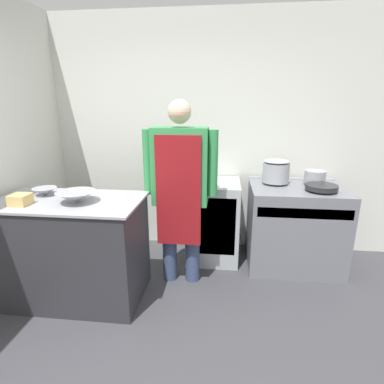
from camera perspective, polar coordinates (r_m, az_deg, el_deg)
wall_back at (r=3.57m, az=0.61°, el=10.53°), size 8.00×0.05×2.70m
prep_counter at (r=2.92m, az=-21.71°, el=-10.10°), size 1.27×0.71×0.93m
stove at (r=3.43m, az=18.87°, el=-6.27°), size 0.96×0.72×0.90m
fridge_unit at (r=3.42m, az=4.05°, el=-5.39°), size 0.57×0.61×0.89m
person_cook at (r=2.78m, az=-2.28°, el=1.74°), size 0.69×0.24×1.75m
mixing_bowl at (r=2.64m, az=-21.18°, el=-0.91°), size 0.32×0.32×0.09m
small_bowl at (r=2.98m, az=-26.23°, el=0.08°), size 0.21×0.21×0.07m
plastic_tub at (r=2.77m, az=-29.89°, el=-1.28°), size 0.14×0.14×0.09m
stock_pot at (r=3.34m, az=15.71°, el=3.95°), size 0.28×0.28×0.25m
saute_pan at (r=3.22m, az=23.43°, el=0.88°), size 0.31×0.31×0.05m
sauce_pot at (r=3.44m, az=22.36°, el=2.68°), size 0.22×0.22×0.14m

